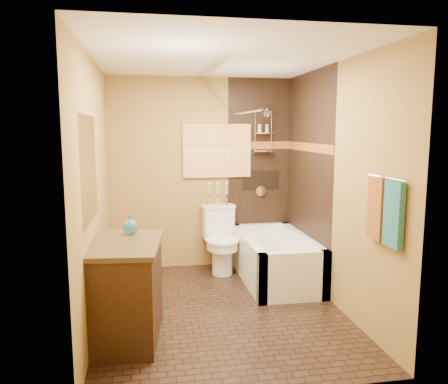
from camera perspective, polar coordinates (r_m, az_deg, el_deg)
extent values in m
plane|color=black|center=(4.65, -0.44, -15.01)|extent=(3.00, 3.00, 0.00)
cube|color=#A0803D|center=(4.28, -16.51, 0.05)|extent=(0.02, 3.00, 2.50)
cube|color=#A0803D|center=(4.66, 14.26, 0.78)|extent=(0.02, 3.00, 2.50)
cube|color=#A0803D|center=(5.78, -2.91, 2.42)|extent=(2.40, 0.02, 2.50)
cube|color=#A0803D|center=(2.86, 4.52, -3.55)|extent=(2.40, 0.02, 2.50)
plane|color=silver|center=(4.32, -0.47, 17.10)|extent=(3.00, 3.00, 0.00)
cube|color=black|center=(5.92, 4.58, 2.54)|extent=(0.85, 0.01, 2.50)
cube|color=black|center=(5.34, 10.86, 1.80)|extent=(0.01, 1.50, 2.50)
cube|color=maroon|center=(5.88, 4.65, 6.11)|extent=(0.85, 0.01, 0.10)
cube|color=maroon|center=(5.31, 10.87, 5.77)|extent=(0.01, 1.50, 0.10)
cube|color=black|center=(5.93, 4.82, 1.57)|extent=(0.50, 0.01, 0.25)
cylinder|color=silver|center=(5.77, 5.27, 10.64)|extent=(0.02, 0.26, 0.02)
cylinder|color=silver|center=(5.62, 5.67, 10.19)|extent=(0.11, 0.11, 0.09)
cylinder|color=silver|center=(5.93, 4.84, 0.11)|extent=(0.14, 0.02, 0.14)
cylinder|color=silver|center=(5.09, 2.64, 10.32)|extent=(0.03, 1.55, 0.03)
cylinder|color=silver|center=(3.68, 20.33, 1.75)|extent=(0.02, 0.55, 0.02)
cube|color=#226971|center=(3.62, 21.29, -2.74)|extent=(0.05, 0.22, 0.52)
cube|color=brown|center=(3.84, 19.29, -2.03)|extent=(0.05, 0.22, 0.52)
cube|color=orange|center=(5.76, -0.92, 5.40)|extent=(0.90, 0.04, 0.70)
cube|color=white|center=(3.81, -17.23, 2.85)|extent=(0.01, 1.00, 0.90)
cube|color=white|center=(4.78, 9.14, -10.91)|extent=(0.80, 0.10, 0.55)
cube|color=white|center=(6.06, 4.80, -6.71)|extent=(0.80, 0.10, 0.55)
cube|color=white|center=(5.33, 3.04, -8.80)|extent=(0.10, 1.50, 0.55)
cube|color=white|center=(5.52, 10.22, -8.31)|extent=(0.10, 1.50, 0.55)
cube|color=white|center=(5.44, 6.68, -9.57)|extent=(0.64, 1.34, 0.35)
cube|color=white|center=(5.81, -0.76, -4.08)|extent=(0.42, 0.22, 0.41)
cube|color=white|center=(5.76, -0.77, -1.90)|extent=(0.44, 0.24, 0.04)
cylinder|color=white|center=(5.60, -0.23, -8.71)|extent=(0.26, 0.26, 0.41)
cylinder|color=white|center=(5.55, -0.23, -6.92)|extent=(0.39, 0.39, 0.11)
cylinder|color=white|center=(5.54, -0.23, -6.33)|extent=(0.42, 0.42, 0.03)
cube|color=black|center=(4.03, -12.75, -12.61)|extent=(0.67, 0.99, 0.83)
cube|color=black|center=(3.90, -12.81, -6.63)|extent=(0.70, 1.04, 0.04)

